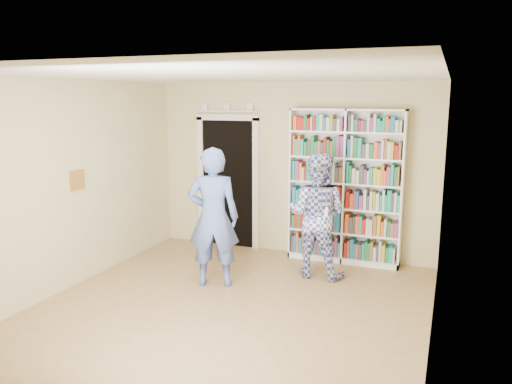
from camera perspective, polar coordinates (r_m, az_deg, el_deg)
floor at (r=6.01m, az=-3.44°, el=-13.53°), size 5.00×5.00×0.00m
ceiling at (r=5.48m, az=-3.77°, el=13.15°), size 5.00×5.00×0.00m
wall_back at (r=7.89m, az=4.13°, el=2.59°), size 4.50×0.00×4.50m
wall_left at (r=6.84m, az=-20.93°, el=0.63°), size 0.00×5.00×5.00m
wall_right at (r=5.08m, az=20.09°, el=-2.65°), size 0.00×5.00×5.00m
bookshelf at (r=7.55m, az=10.17°, el=0.67°), size 1.68×0.31×2.31m
doorway at (r=8.29m, az=-3.21°, el=1.81°), size 1.10×0.08×2.43m
wall_art at (r=6.96m, az=-19.74°, el=1.30°), size 0.03×0.25×0.25m
man_blue at (r=6.54m, az=-4.91°, el=-2.92°), size 0.78×0.64×1.85m
man_plaid at (r=6.94m, az=6.97°, el=-2.64°), size 0.89×0.71×1.74m
paper_sheet at (r=6.72m, az=7.40°, el=-2.80°), size 0.19×0.04×0.27m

